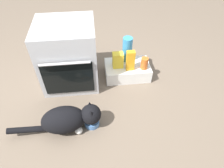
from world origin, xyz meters
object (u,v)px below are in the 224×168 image
at_px(juice_carton, 130,61).
at_px(sauce_jar, 144,63).
at_px(pantry_cabinet, 127,70).
at_px(oven, 68,55).
at_px(water_bottle, 127,49).
at_px(food_bowl, 92,122).
at_px(snack_bag, 118,60).
at_px(cat, 69,119).

height_order(juice_carton, sauce_jar, juice_carton).
bearing_deg(pantry_cabinet, oven, -179.43).
bearing_deg(water_bottle, sauce_jar, -45.56).
height_order(food_bowl, snack_bag, snack_bag).
relative_size(pantry_cabinet, water_bottle, 1.73).
bearing_deg(sauce_jar, juice_carton, 179.18).
bearing_deg(oven, snack_bag, -0.51).
xyz_separation_m(cat, sauce_jar, (0.83, 0.60, 0.09)).
height_order(sauce_jar, snack_bag, snack_bag).
distance_m(water_bottle, snack_bag, 0.17).
height_order(food_bowl, juice_carton, juice_carton).
bearing_deg(juice_carton, food_bowl, -128.20).
relative_size(cat, snack_bag, 4.73).
relative_size(pantry_cabinet, cat, 0.61).
xyz_separation_m(sauce_jar, water_bottle, (-0.17, 0.17, 0.08)).
distance_m(cat, water_bottle, 1.03).
relative_size(sauce_jar, snack_bag, 0.78).
height_order(juice_carton, water_bottle, water_bottle).
bearing_deg(food_bowl, oven, 107.29).
distance_m(food_bowl, cat, 0.23).
distance_m(oven, juice_carton, 0.67).
xyz_separation_m(pantry_cabinet, cat, (-0.65, -0.68, 0.06)).
height_order(sauce_jar, water_bottle, water_bottle).
height_order(cat, water_bottle, water_bottle).
distance_m(pantry_cabinet, snack_bag, 0.21).
xyz_separation_m(cat, snack_bag, (0.53, 0.67, 0.11)).
distance_m(cat, sauce_jar, 1.03).
bearing_deg(pantry_cabinet, food_bowl, -124.22).
xyz_separation_m(water_bottle, snack_bag, (-0.12, -0.11, -0.06)).
height_order(water_bottle, snack_bag, water_bottle).
xyz_separation_m(food_bowl, snack_bag, (0.33, 0.65, 0.22)).
distance_m(cat, juice_carton, 0.91).
xyz_separation_m(pantry_cabinet, sauce_jar, (0.17, -0.08, 0.15)).
distance_m(oven, pantry_cabinet, 0.71).
bearing_deg(oven, sauce_jar, -4.81).
xyz_separation_m(food_bowl, sauce_jar, (0.62, 0.59, 0.20)).
height_order(pantry_cabinet, food_bowl, pantry_cabinet).
distance_m(pantry_cabinet, cat, 0.94).
xyz_separation_m(pantry_cabinet, juice_carton, (0.01, -0.07, 0.20)).
bearing_deg(oven, pantry_cabinet, 0.57).
bearing_deg(food_bowl, juice_carton, 51.80).
bearing_deg(snack_bag, water_bottle, 41.81).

